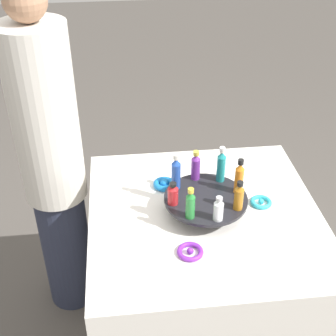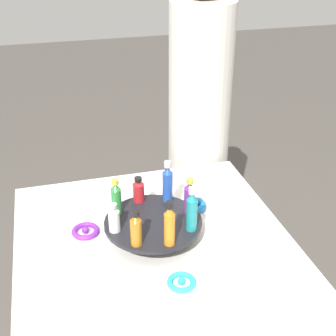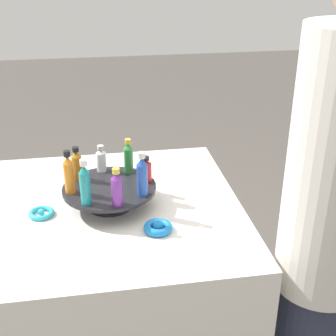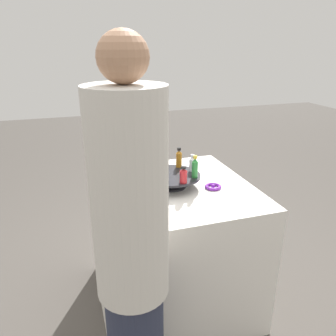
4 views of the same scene
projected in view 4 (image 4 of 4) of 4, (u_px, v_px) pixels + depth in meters
ground_plane at (172, 297)px, 2.10m from camera, size 12.00×12.00×0.00m
party_table at (172, 246)px, 1.97m from camera, size 0.88×0.88×0.78m
display_stand at (172, 178)px, 1.81m from camera, size 0.31×0.31×0.07m
bottle_orange at (162, 156)px, 1.88m from camera, size 0.03×0.03×0.15m
bottle_teal at (150, 160)px, 1.81m from camera, size 0.03×0.03×0.15m
bottle_purple at (151, 168)px, 1.73m from camera, size 0.04×0.04×0.12m
bottle_blue at (165, 171)px, 1.66m from camera, size 0.03×0.03×0.15m
bottle_red at (183, 175)px, 1.68m from camera, size 0.04×0.04×0.09m
bottle_green at (195, 167)px, 1.74m from camera, size 0.03×0.03×0.12m
bottle_clear at (192, 163)px, 1.84m from camera, size 0.04×0.04×0.10m
bottle_amber at (179, 158)px, 1.89m from camera, size 0.03×0.03×0.12m
ribbon_bow_purple at (213, 187)px, 1.80m from camera, size 0.09×0.09×0.02m
ribbon_bow_teal at (156, 172)px, 2.02m from camera, size 0.08×0.08×0.02m
ribbon_bow_blue at (147, 199)px, 1.65m from camera, size 0.09×0.09×0.03m
person_figure at (132, 259)px, 1.19m from camera, size 0.27×0.27×1.57m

